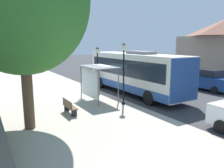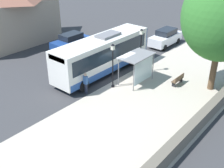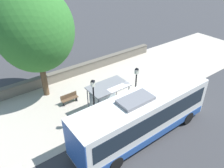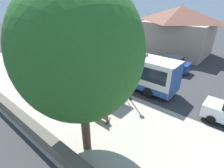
{
  "view_description": "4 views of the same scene",
  "coord_description": "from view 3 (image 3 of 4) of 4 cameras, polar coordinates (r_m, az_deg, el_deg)",
  "views": [
    {
      "loc": [
        -8.77,
        -14.63,
        4.09
      ],
      "look_at": [
        -0.34,
        -0.69,
        1.06
      ],
      "focal_mm": 35.0,
      "sensor_mm": 36.0,
      "label": 1
    },
    {
      "loc": [
        -13.84,
        16.86,
        11.2
      ],
      "look_at": [
        -1.59,
        2.32,
        1.12
      ],
      "focal_mm": 45.0,
      "sensor_mm": 36.0,
      "label": 2
    },
    {
      "loc": [
        9.73,
        -8.96,
        11.3
      ],
      "look_at": [
        -1.56,
        -0.52,
        2.54
      ],
      "focal_mm": 35.0,
      "sensor_mm": 36.0,
      "label": 3
    },
    {
      "loc": [
        -12.03,
        -10.16,
        8.32
      ],
      "look_at": [
        -0.7,
        -0.61,
        0.91
      ],
      "focal_mm": 28.0,
      "sensor_mm": 36.0,
      "label": 4
    }
  ],
  "objects": [
    {
      "name": "ground_plane",
      "position": [
        17.4,
        4.51,
        -8.76
      ],
      "size": [
        120.0,
        120.0,
        0.0
      ],
      "primitive_type": "plane",
      "color": "#353538",
      "rests_on": "ground"
    },
    {
      "name": "sidewalk_plaza",
      "position": [
        20.25,
        -3.8,
        -2.09
      ],
      "size": [
        9.0,
        44.0,
        0.02
      ],
      "color": "#ADA393",
      "rests_on": "ground"
    },
    {
      "name": "stone_wall",
      "position": [
        23.03,
        -9.43,
        3.5
      ],
      "size": [
        0.6,
        20.0,
        1.03
      ],
      "color": "#6B6356",
      "rests_on": "ground"
    },
    {
      "name": "bus",
      "position": [
        14.91,
        8.06,
        -8.01
      ],
      "size": [
        2.62,
        10.36,
        3.51
      ],
      "color": "silver",
      "rests_on": "ground"
    },
    {
      "name": "bus_shelter",
      "position": [
        16.78,
        -1.3,
        -1.41
      ],
      "size": [
        1.86,
        3.11,
        2.5
      ],
      "color": "slate",
      "rests_on": "ground"
    },
    {
      "name": "pedestrian",
      "position": [
        18.49,
        12.99,
        -2.75
      ],
      "size": [
        0.34,
        0.23,
        1.76
      ],
      "color": "#2D3347",
      "rests_on": "ground"
    },
    {
      "name": "bench",
      "position": [
        18.94,
        -11.07,
        -3.69
      ],
      "size": [
        0.4,
        1.5,
        0.88
      ],
      "color": "brown",
      "rests_on": "ground"
    },
    {
      "name": "street_lamp_near",
      "position": [
        15.01,
        -4.77,
        -4.36
      ],
      "size": [
        0.28,
        0.28,
        4.13
      ],
      "color": "black",
      "rests_on": "ground"
    },
    {
      "name": "street_lamp_far",
      "position": [
        17.03,
        6.22,
        -0.35
      ],
      "size": [
        0.28,
        0.28,
        3.81
      ],
      "color": "black",
      "rests_on": "ground"
    },
    {
      "name": "shade_tree",
      "position": [
        18.24,
        -19.54,
        13.18
      ],
      "size": [
        6.12,
        6.12,
        9.38
      ],
      "color": "brown",
      "rests_on": "ground"
    }
  ]
}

